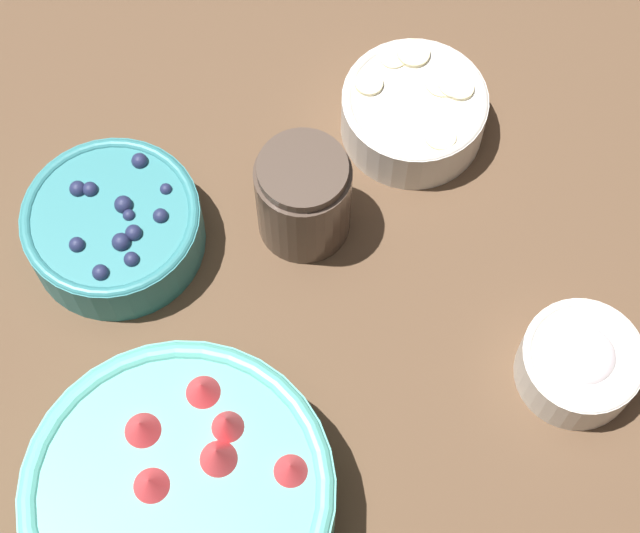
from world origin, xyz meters
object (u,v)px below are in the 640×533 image
at_px(bowl_blueberries, 114,226).
at_px(jar_chocolate, 304,198).
at_px(bowl_bananas, 414,110).
at_px(bowl_cream, 580,362).
at_px(bowl_strawberries, 182,498).

distance_m(bowl_blueberries, jar_chocolate, 0.17).
relative_size(bowl_bananas, jar_chocolate, 1.35).
xyz_separation_m(bowl_bananas, bowl_cream, (0.25, 0.11, -0.00)).
bearing_deg(bowl_blueberries, bowl_cream, 68.69).
height_order(bowl_bananas, jar_chocolate, jar_chocolate).
relative_size(bowl_strawberries, bowl_blueberries, 1.53).
xyz_separation_m(bowl_blueberries, jar_chocolate, (-0.01, 0.17, 0.01)).
distance_m(bowl_blueberries, bowl_cream, 0.42).
distance_m(bowl_bananas, jar_chocolate, 0.14).
xyz_separation_m(bowl_strawberries, bowl_bananas, (-0.35, 0.22, -0.01)).
xyz_separation_m(bowl_blueberries, bowl_bananas, (-0.10, 0.27, -0.00)).
bearing_deg(jar_chocolate, bowl_bananas, 131.19).
relative_size(bowl_blueberries, jar_chocolate, 1.57).
distance_m(bowl_strawberries, jar_chocolate, 0.28).
relative_size(bowl_blueberries, bowl_cream, 1.54).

